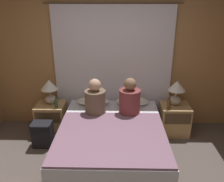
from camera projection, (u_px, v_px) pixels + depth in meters
name	position (u px, v px, depth m)	size (l,w,h in m)	color
wall_back	(113.00, 59.00, 4.19)	(4.43, 0.06, 2.50)	#A37547
curtain_panel	(113.00, 68.00, 4.19)	(2.26, 0.02, 2.21)	silver
bed	(112.00, 142.00, 3.57)	(1.57, 1.92, 0.51)	#99754C
nightstand_left	(52.00, 118.00, 4.24)	(0.49, 0.46, 0.53)	tan
nightstand_right	(174.00, 119.00, 4.19)	(0.49, 0.46, 0.53)	tan
lamp_left	(49.00, 89.00, 4.08)	(0.30, 0.30, 0.43)	#B2A899
lamp_right	(177.00, 90.00, 4.03)	(0.30, 0.30, 0.43)	#B2A899
pillow_left	(93.00, 101.00, 4.17)	(0.57, 0.30, 0.12)	silver
pillow_right	(132.00, 101.00, 4.16)	(0.57, 0.30, 0.12)	silver
blanket_on_bed	(111.00, 136.00, 3.22)	(1.51, 1.32, 0.03)	slate
person_left_in_bed	(95.00, 100.00, 3.78)	(0.34, 0.34, 0.59)	brown
person_right_in_bed	(130.00, 100.00, 3.77)	(0.34, 0.34, 0.61)	brown
beer_bottle_on_left_stand	(56.00, 104.00, 3.98)	(0.06, 0.06, 0.20)	#2D4C28
beer_bottle_on_right_stand	(169.00, 104.00, 3.93)	(0.06, 0.06, 0.23)	#513819
backpack_on_floor	(42.00, 133.00, 3.82)	(0.31, 0.25, 0.42)	black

